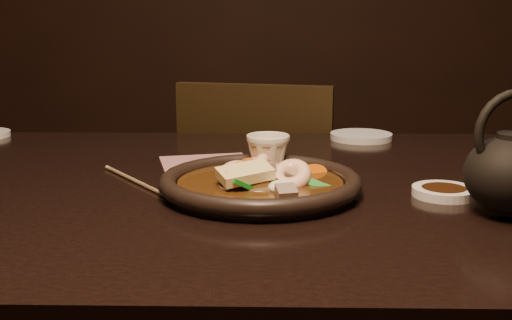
{
  "coord_description": "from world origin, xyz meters",
  "views": [
    {
      "loc": [
        0.03,
        -1.0,
        1.01
      ],
      "look_at": [
        0.01,
        -0.05,
        0.8
      ],
      "focal_mm": 45.0,
      "sensor_mm": 36.0,
      "label": 1
    }
  ],
  "objects_px": {
    "table": "(250,228)",
    "plate": "(260,184)",
    "teapot": "(512,170)",
    "tea_cup": "(268,153)",
    "chair": "(264,225)"
  },
  "relations": [
    {
      "from": "tea_cup",
      "to": "teapot",
      "type": "relative_size",
      "value": 0.44
    },
    {
      "from": "plate",
      "to": "tea_cup",
      "type": "height_order",
      "value": "tea_cup"
    },
    {
      "from": "plate",
      "to": "tea_cup",
      "type": "relative_size",
      "value": 4.16
    },
    {
      "from": "plate",
      "to": "table",
      "type": "bearing_deg",
      "value": 104.98
    },
    {
      "from": "tea_cup",
      "to": "teapot",
      "type": "bearing_deg",
      "value": -34.58
    },
    {
      "from": "plate",
      "to": "chair",
      "type": "bearing_deg",
      "value": 89.89
    },
    {
      "from": "tea_cup",
      "to": "table",
      "type": "bearing_deg",
      "value": -116.05
    },
    {
      "from": "chair",
      "to": "tea_cup",
      "type": "xyz_separation_m",
      "value": [
        0.01,
        -0.58,
        0.32
      ]
    },
    {
      "from": "teapot",
      "to": "tea_cup",
      "type": "bearing_deg",
      "value": 133.32
    },
    {
      "from": "plate",
      "to": "teapot",
      "type": "distance_m",
      "value": 0.35
    },
    {
      "from": "table",
      "to": "plate",
      "type": "distance_m",
      "value": 0.11
    },
    {
      "from": "table",
      "to": "tea_cup",
      "type": "relative_size",
      "value": 21.83
    },
    {
      "from": "table",
      "to": "teapot",
      "type": "xyz_separation_m",
      "value": [
        0.35,
        -0.16,
        0.14
      ]
    },
    {
      "from": "table",
      "to": "teapot",
      "type": "height_order",
      "value": "teapot"
    },
    {
      "from": "chair",
      "to": "plate",
      "type": "distance_m",
      "value": 0.77
    }
  ]
}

